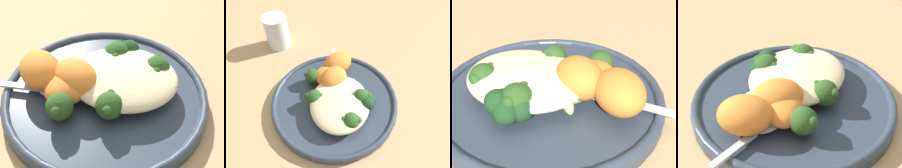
% 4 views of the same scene
% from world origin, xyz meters
% --- Properties ---
extents(ground_plane, '(4.00, 4.00, 0.00)m').
position_xyz_m(ground_plane, '(0.00, 0.00, 0.00)').
color(ground_plane, tan).
extents(plate, '(0.28, 0.28, 0.02)m').
position_xyz_m(plate, '(0.00, -0.01, 0.01)').
color(plate, '#2D3847').
rests_on(plate, ground_plane).
extents(quinoa_mound, '(0.15, 0.12, 0.03)m').
position_xyz_m(quinoa_mound, '(-0.02, -0.02, 0.04)').
color(quinoa_mound, beige).
rests_on(quinoa_mound, plate).
extents(broccoli_stalk_0, '(0.04, 0.10, 0.03)m').
position_xyz_m(broccoli_stalk_0, '(0.04, 0.03, 0.04)').
color(broccoli_stalk_0, '#ADC675').
rests_on(broccoli_stalk_0, plate).
extents(broccoli_stalk_1, '(0.09, 0.11, 0.04)m').
position_xyz_m(broccoli_stalk_1, '(0.00, 0.01, 0.04)').
color(broccoli_stalk_1, '#ADC675').
rests_on(broccoli_stalk_1, plate).
extents(broccoli_stalk_2, '(0.09, 0.07, 0.03)m').
position_xyz_m(broccoli_stalk_2, '(-0.01, -0.01, 0.03)').
color(broccoli_stalk_2, '#ADC675').
rests_on(broccoli_stalk_2, plate).
extents(broccoli_stalk_3, '(0.12, 0.05, 0.04)m').
position_xyz_m(broccoli_stalk_3, '(-0.04, -0.04, 0.04)').
color(broccoli_stalk_3, '#ADC675').
rests_on(broccoli_stalk_3, plate).
extents(broccoli_stalk_4, '(0.08, 0.08, 0.04)m').
position_xyz_m(broccoli_stalk_4, '(-0.00, -0.06, 0.04)').
color(broccoli_stalk_4, '#ADC675').
rests_on(broccoli_stalk_4, plate).
extents(sweet_potato_chunk_0, '(0.08, 0.08, 0.05)m').
position_xyz_m(sweet_potato_chunk_0, '(0.04, -0.01, 0.05)').
color(sweet_potato_chunk_0, orange).
rests_on(sweet_potato_chunk_0, plate).
extents(sweet_potato_chunk_1, '(0.08, 0.08, 0.04)m').
position_xyz_m(sweet_potato_chunk_1, '(0.04, 0.01, 0.04)').
color(sweet_potato_chunk_1, orange).
rests_on(sweet_potato_chunk_1, plate).
extents(sweet_potato_chunk_2, '(0.08, 0.09, 0.05)m').
position_xyz_m(sweet_potato_chunk_2, '(0.09, -0.01, 0.05)').
color(sweet_potato_chunk_2, orange).
rests_on(sweet_potato_chunk_2, plate).
extents(kale_tuft, '(0.05, 0.05, 0.03)m').
position_xyz_m(kale_tuft, '(-0.01, -0.07, 0.04)').
color(kale_tuft, '#193D1E').
rests_on(kale_tuft, plate).
extents(spoon, '(0.11, 0.03, 0.01)m').
position_xyz_m(spoon, '(0.07, 0.00, 0.03)').
color(spoon, '#B7B7BC').
rests_on(spoon, plate).
extents(water_glass, '(0.06, 0.06, 0.09)m').
position_xyz_m(water_glass, '(0.20, 0.16, 0.04)').
color(water_glass, silver).
rests_on(water_glass, ground_plane).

